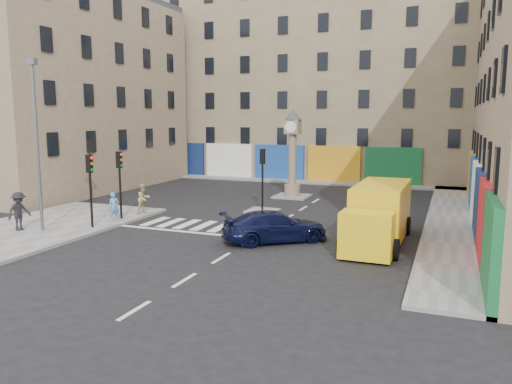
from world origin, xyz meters
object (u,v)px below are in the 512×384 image
Objects in this scene: traffic_light_island at (262,169)px; yellow_van at (379,214)px; navy_sedan at (275,226)px; traffic_light_left_near at (90,179)px; pedestrian_dark at (19,211)px; pedestrian_blue at (114,207)px; clock_pillar at (293,148)px; pedestrian_tan at (144,199)px; traffic_light_left_far at (120,174)px; lamp_post at (37,136)px.

traffic_light_island reaches higher than yellow_van.
yellow_van is at bearing -108.01° from navy_sedan.
traffic_light_left_near is 1.93× the size of pedestrian_dark.
pedestrian_blue is at bearing -135.89° from traffic_light_island.
clock_pillar is 11.64m from pedestrian_tan.
clock_pillar is at bearing -15.38° from pedestrian_tan.
traffic_light_left_far is 13.05m from clock_pillar.
lamp_post is at bearing 179.28° from pedestrian_blue.
lamp_post is 5.36× the size of pedestrian_blue.
traffic_light_left_near is 2.43m from pedestrian_blue.
lamp_post reaches higher than pedestrian_tan.
lamp_post is 5.35m from pedestrian_blue.
traffic_light_left_far reaches higher than pedestrian_dark.
yellow_van is 4.66× the size of pedestrian_blue.
pedestrian_tan is at bearing -21.15° from pedestrian_dark.
traffic_light_island is at bearing -13.16° from navy_sedan.
pedestrian_tan is at bearing -121.87° from clock_pillar.
lamp_post reaches higher than pedestrian_blue.
yellow_van is 4.18× the size of pedestrian_tan.
pedestrian_dark is at bearing -156.26° from lamp_post.
yellow_van is at bearing -32.94° from traffic_light_island.
lamp_post is 1.70× the size of navy_sedan.
pedestrian_blue is (0.05, 1.74, -1.70)m from traffic_light_left_near.
traffic_light_left_near is 0.76× the size of navy_sedan.
clock_pillar is 13.84m from pedestrian_blue.
traffic_light_island is (6.30, 5.40, -0.03)m from traffic_light_left_far.
clock_pillar is at bearing 125.44° from yellow_van.
yellow_van reaches higher than pedestrian_dark.
traffic_light_left_far is at bearing 90.00° from traffic_light_left_near.
traffic_light_island is at bearing 51.07° from traffic_light_left_near.
lamp_post is (-8.20, -9.20, 2.20)m from traffic_light_island.
clock_pillar is 1.25× the size of navy_sedan.
pedestrian_dark is at bearing 65.51° from navy_sedan.
pedestrian_tan is 6.79m from pedestrian_dark.
pedestrian_dark is at bearing -124.37° from traffic_light_left_far.
lamp_post is 4.33× the size of pedestrian_dark.
navy_sedan is 4.80m from yellow_van.
traffic_light_left_near is 15.19m from clock_pillar.
yellow_van reaches higher than pedestrian_blue.
lamp_post is at bearing -116.57° from traffic_light_left_far.
pedestrian_blue is at bearing -169.55° from pedestrian_tan.
traffic_light_left_far is 0.45× the size of lamp_post.
pedestrian_tan is at bearing 68.35° from lamp_post.
yellow_van is (7.57, -10.90, -2.25)m from clock_pillar.
lamp_post is 4.80× the size of pedestrian_tan.
navy_sedan is at bearing -7.10° from traffic_light_left_far.
pedestrian_blue reaches higher than navy_sedan.
navy_sedan is at bearing -158.87° from yellow_van.
traffic_light_left_far is at bearing 35.00° from pedestrian_blue.
clock_pillar is at bearing 61.06° from traffic_light_left_far.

